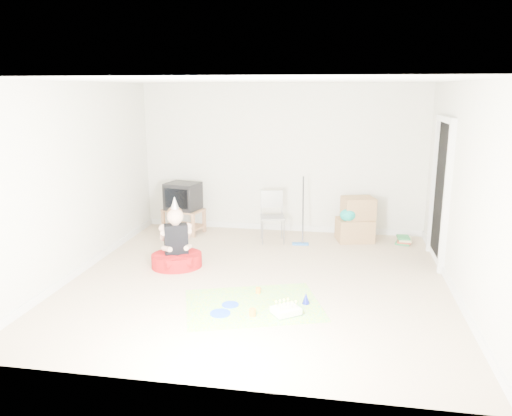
% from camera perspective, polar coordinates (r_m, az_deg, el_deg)
% --- Properties ---
extents(ground, '(5.00, 5.00, 0.00)m').
position_cam_1_polar(ground, '(6.76, 0.27, -8.25)').
color(ground, tan).
rests_on(ground, ground).
extents(doorway_recess, '(0.02, 0.90, 2.05)m').
position_cam_1_polar(doorway_recess, '(7.68, 20.41, 1.52)').
color(doorway_recess, black).
rests_on(doorway_recess, ground).
extents(tv_stand, '(0.77, 0.60, 0.43)m').
position_cam_1_polar(tv_stand, '(8.96, -8.26, -1.20)').
color(tv_stand, '#966643').
rests_on(tv_stand, ground).
extents(crt_tv, '(0.64, 0.57, 0.47)m').
position_cam_1_polar(crt_tv, '(8.87, -8.34, 1.36)').
color(crt_tv, black).
rests_on(crt_tv, tv_stand).
extents(folding_chair, '(0.47, 0.45, 0.87)m').
position_cam_1_polar(folding_chair, '(8.30, 1.90, -1.06)').
color(folding_chair, gray).
rests_on(folding_chair, ground).
extents(cardboard_boxes, '(0.68, 0.59, 0.74)m').
position_cam_1_polar(cardboard_boxes, '(8.53, 11.33, -1.38)').
color(cardboard_boxes, '#9A744A').
rests_on(cardboard_boxes, ground).
extents(floor_mop, '(0.28, 0.37, 1.09)m').
position_cam_1_polar(floor_mop, '(8.20, 5.13, -2.45)').
color(floor_mop, '#2464B6').
rests_on(floor_mop, ground).
extents(book_pile, '(0.29, 0.34, 0.13)m').
position_cam_1_polar(book_pile, '(8.65, 16.58, -3.53)').
color(book_pile, '#28783F').
rests_on(book_pile, ground).
extents(seated_woman, '(0.96, 0.96, 1.04)m').
position_cam_1_polar(seated_woman, '(7.27, -9.07, -4.97)').
color(seated_woman, '#AB0F12').
rests_on(seated_woman, ground).
extents(party_mat, '(1.85, 1.58, 0.01)m').
position_cam_1_polar(party_mat, '(6.03, -0.33, -11.02)').
color(party_mat, '#E22F83').
rests_on(party_mat, ground).
extents(birthday_cake, '(0.38, 0.36, 0.14)m').
position_cam_1_polar(birthday_cake, '(5.80, 3.43, -11.69)').
color(birthday_cake, white).
rests_on(birthday_cake, party_mat).
extents(blue_plate_near, '(0.28, 0.28, 0.01)m').
position_cam_1_polar(blue_plate_near, '(6.03, -2.96, -10.97)').
color(blue_plate_near, blue).
rests_on(blue_plate_near, party_mat).
extents(blue_plate_far, '(0.24, 0.24, 0.01)m').
position_cam_1_polar(blue_plate_far, '(5.82, -4.11, -11.91)').
color(blue_plate_far, blue).
rests_on(blue_plate_far, party_mat).
extents(orange_cup_near, '(0.08, 0.08, 0.07)m').
position_cam_1_polar(orange_cup_near, '(6.34, 0.26, -9.39)').
color(orange_cup_near, orange).
rests_on(orange_cup_near, party_mat).
extents(orange_cup_far, '(0.08, 0.08, 0.09)m').
position_cam_1_polar(orange_cup_far, '(5.74, -0.39, -11.85)').
color(orange_cup_far, orange).
rests_on(orange_cup_far, party_mat).
extents(blue_party_hat, '(0.11, 0.11, 0.14)m').
position_cam_1_polar(blue_party_hat, '(6.06, 5.73, -10.22)').
color(blue_party_hat, '#1720A2').
rests_on(blue_party_hat, party_mat).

